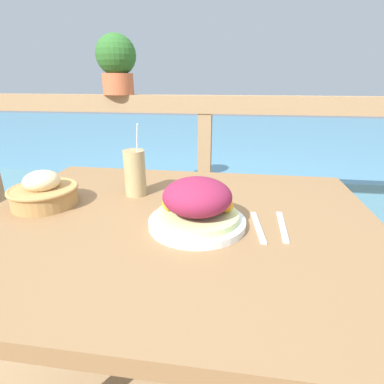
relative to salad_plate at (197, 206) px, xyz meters
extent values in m
cube|color=olive|center=(-0.07, 0.04, -0.08)|extent=(1.17, 0.94, 0.04)
cube|color=olive|center=(-0.60, 0.45, -0.45)|extent=(0.06, 0.06, 0.71)
cube|color=olive|center=(0.46, 0.45, -0.45)|extent=(0.06, 0.06, 0.71)
cube|color=#937551|center=(-0.07, 0.88, 0.20)|extent=(2.80, 0.08, 0.09)
cube|color=#937551|center=(-0.07, 0.88, -0.33)|extent=(0.07, 0.07, 0.96)
cube|color=teal|center=(-0.07, 3.38, -0.59)|extent=(12.00, 4.00, 0.44)
cylinder|color=silver|center=(0.00, 0.00, -0.05)|extent=(0.27, 0.27, 0.02)
cylinder|color=#C6DB8E|center=(0.00, 0.00, -0.03)|extent=(0.23, 0.23, 0.02)
ellipsoid|color=maroon|center=(0.00, 0.00, 0.03)|extent=(0.19, 0.19, 0.10)
sphere|color=orange|center=(0.08, 0.02, 0.00)|extent=(0.04, 0.04, 0.04)
sphere|color=orange|center=(-0.08, 0.01, 0.00)|extent=(0.04, 0.04, 0.04)
cylinder|color=tan|center=(-0.24, 0.21, 0.02)|extent=(0.07, 0.07, 0.16)
cylinder|color=white|center=(-0.23, 0.21, 0.09)|extent=(0.04, 0.07, 0.21)
cylinder|color=#AD7F47|center=(-0.50, 0.07, -0.03)|extent=(0.20, 0.20, 0.06)
torus|color=#AD7F47|center=(-0.50, 0.07, 0.00)|extent=(0.21, 0.21, 0.01)
ellipsoid|color=beige|center=(-0.50, 0.07, 0.02)|extent=(0.11, 0.11, 0.07)
cylinder|color=#B75B38|center=(-0.54, 0.88, 0.30)|extent=(0.16, 0.16, 0.11)
sphere|color=#285B23|center=(-0.54, 0.88, 0.44)|extent=(0.21, 0.21, 0.21)
cube|color=silver|center=(0.17, 0.01, -0.06)|extent=(0.03, 0.18, 0.00)
cube|color=silver|center=(0.23, 0.02, -0.06)|extent=(0.02, 0.18, 0.00)
camera|label=1|loc=(0.09, -0.74, 0.32)|focal=28.00mm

